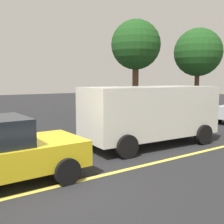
{
  "coord_description": "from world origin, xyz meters",
  "views": [
    {
      "loc": [
        -1.91,
        -5.61,
        2.45
      ],
      "look_at": [
        2.51,
        0.82,
        1.51
      ],
      "focal_mm": 42.97,
      "sensor_mm": 36.0,
      "label": 1
    }
  ],
  "objects": [
    {
      "name": "white_van",
      "position": [
        4.91,
        1.78,
        1.27
      ],
      "size": [
        5.31,
        2.51,
        2.2
      ],
      "color": "silver",
      "rests_on": "ground_plane"
    },
    {
      "name": "tree_centre_verge",
      "position": [
        13.78,
        6.63,
        4.33
      ],
      "size": [
        3.31,
        3.31,
        6.01
      ],
      "color": "#513823",
      "rests_on": "ground_plane"
    },
    {
      "name": "tree_left_verge",
      "position": [
        9.11,
        7.75,
        4.6
      ],
      "size": [
        3.12,
        3.12,
        6.21
      ],
      "color": "#513823",
      "rests_on": "ground_plane"
    },
    {
      "name": "lane_marking_centre",
      "position": [
        3.0,
        0.0,
        0.01
      ],
      "size": [
        28.0,
        0.16,
        0.01
      ],
      "primitive_type": "cube",
      "color": "#E0D14C"
    },
    {
      "name": "ground_plane",
      "position": [
        0.0,
        0.0,
        0.0
      ],
      "size": [
        80.0,
        80.0,
        0.0
      ],
      "primitive_type": "plane",
      "color": "#262628"
    }
  ]
}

